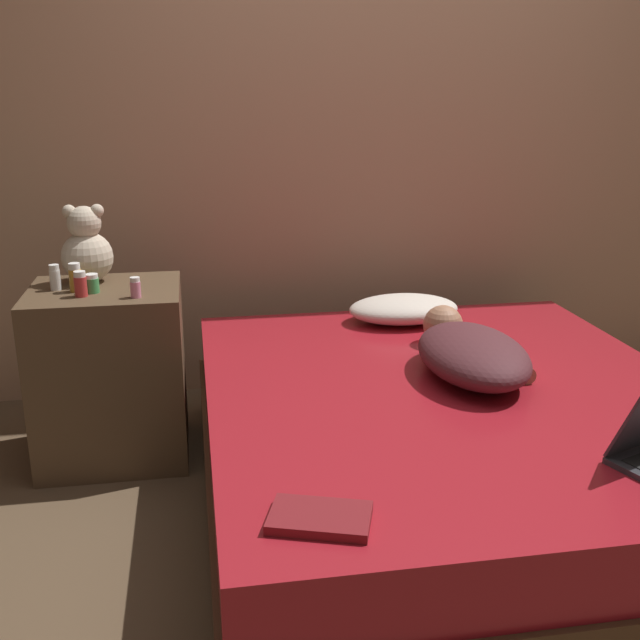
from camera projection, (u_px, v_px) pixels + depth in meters
name	position (u px, v px, depth m)	size (l,w,h in m)	color
ground_plane	(446.00, 503.00, 2.59)	(12.00, 12.00, 0.00)	brown
wall_back	(371.00, 105.00, 3.35)	(8.00, 0.06, 2.60)	tan
bed	(449.00, 447.00, 2.53)	(1.64, 1.88, 0.43)	#4C331E
nightstand	(111.00, 373.00, 2.85)	(0.55, 0.48, 0.67)	brown
pillow	(404.00, 309.00, 3.13)	(0.46, 0.30, 0.11)	beige
person_lying	(471.00, 352.00, 2.56)	(0.38, 0.71, 0.16)	#4C2328
teddy_bear	(87.00, 249.00, 2.80)	(0.19, 0.19, 0.29)	beige
bottle_white	(55.00, 278.00, 2.71)	(0.04, 0.04, 0.09)	white
bottle_amber	(75.00, 278.00, 2.69)	(0.04, 0.04, 0.10)	gold
bottle_green	(92.00, 284.00, 2.68)	(0.05, 0.05, 0.07)	#3D8E4C
bottle_red	(80.00, 284.00, 2.63)	(0.04, 0.04, 0.09)	#B72D2D
bottle_pink	(135.00, 288.00, 2.62)	(0.04, 0.04, 0.07)	pink
book	(320.00, 518.00, 1.69)	(0.26, 0.21, 0.02)	maroon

